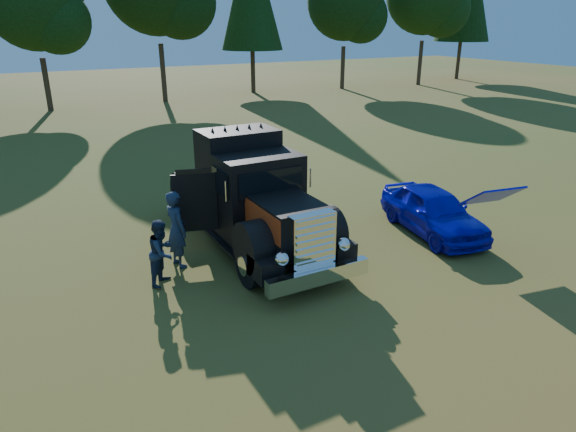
# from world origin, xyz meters

# --- Properties ---
(ground) EXTENTS (120.00, 120.00, 0.00)m
(ground) POSITION_xyz_m (0.00, 0.00, 0.00)
(ground) COLOR #335017
(ground) RESTS_ON ground
(diamond_t_truck) EXTENTS (3.34, 7.16, 3.00)m
(diamond_t_truck) POSITION_xyz_m (-1.34, 2.92, 1.28)
(diamond_t_truck) COLOR black
(diamond_t_truck) RESTS_ON ground
(hotrod_coupe) EXTENTS (2.20, 4.28, 1.89)m
(hotrod_coupe) POSITION_xyz_m (3.53, 1.25, 0.67)
(hotrod_coupe) COLOR #130692
(hotrod_coupe) RESTS_ON ground
(spectator_near) EXTENTS (0.59, 0.78, 1.94)m
(spectator_near) POSITION_xyz_m (-3.51, 2.67, 0.97)
(spectator_near) COLOR #21364F
(spectator_near) RESTS_ON ground
(spectator_far) EXTENTS (0.95, 0.96, 1.56)m
(spectator_far) POSITION_xyz_m (-4.08, 1.95, 0.78)
(spectator_far) COLOR #1D2143
(spectator_far) RESTS_ON ground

